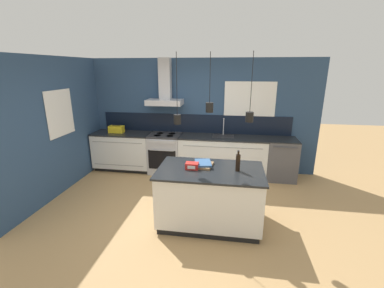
{
  "coord_description": "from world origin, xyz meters",
  "views": [
    {
      "loc": [
        0.86,
        -3.88,
        2.39
      ],
      "look_at": [
        0.17,
        0.56,
        1.05
      ],
      "focal_mm": 24.0,
      "sensor_mm": 36.0,
      "label": 1
    }
  ],
  "objects": [
    {
      "name": "ground_plane",
      "position": [
        0.0,
        0.0,
        0.0
      ],
      "size": [
        16.0,
        16.0,
        0.0
      ],
      "primitive_type": "plane",
      "color": "tan",
      "rests_on": "ground"
    },
    {
      "name": "wall_back",
      "position": [
        -0.03,
        2.0,
        1.36
      ],
      "size": [
        5.6,
        2.37,
        2.6
      ],
      "color": "navy",
      "rests_on": "ground_plane"
    },
    {
      "name": "wall_left",
      "position": [
        -2.43,
        0.7,
        1.3
      ],
      "size": [
        0.08,
        3.8,
        2.6
      ],
      "color": "navy",
      "rests_on": "ground_plane"
    },
    {
      "name": "counter_run_left",
      "position": [
        -1.68,
        1.69,
        0.46
      ],
      "size": [
        1.37,
        0.64,
        0.91
      ],
      "color": "black",
      "rests_on": "ground_plane"
    },
    {
      "name": "counter_run_sink",
      "position": [
        0.69,
        1.69,
        0.46
      ],
      "size": [
        1.95,
        0.64,
        1.3
      ],
      "color": "black",
      "rests_on": "ground_plane"
    },
    {
      "name": "oven_range",
      "position": [
        -0.64,
        1.69,
        0.46
      ],
      "size": [
        0.73,
        0.66,
        0.91
      ],
      "color": "#B5B5BA",
      "rests_on": "ground_plane"
    },
    {
      "name": "dishwasher",
      "position": [
        1.98,
        1.69,
        0.46
      ],
      "size": [
        0.64,
        0.65,
        0.91
      ],
      "color": "#4C4C51",
      "rests_on": "ground_plane"
    },
    {
      "name": "kitchen_island",
      "position": [
        0.58,
        -0.27,
        0.46
      ],
      "size": [
        1.6,
        0.97,
        0.91
      ],
      "color": "black",
      "rests_on": "ground_plane"
    },
    {
      "name": "bottle_on_island",
      "position": [
        0.99,
        -0.26,
        1.04
      ],
      "size": [
        0.07,
        0.07,
        0.32
      ],
      "color": "black",
      "rests_on": "kitchen_island"
    },
    {
      "name": "book_stack",
      "position": [
        0.46,
        -0.14,
        0.94
      ],
      "size": [
        0.31,
        0.37,
        0.06
      ],
      "color": "olive",
      "rests_on": "kitchen_island"
    },
    {
      "name": "red_supply_box",
      "position": [
        0.3,
        -0.29,
        0.96
      ],
      "size": [
        0.19,
        0.14,
        0.1
      ],
      "color": "red",
      "rests_on": "kitchen_island"
    },
    {
      "name": "yellow_toolbox",
      "position": [
        -1.82,
        1.69,
        0.99
      ],
      "size": [
        0.34,
        0.18,
        0.19
      ],
      "color": "gold",
      "rests_on": "counter_run_left"
    }
  ]
}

